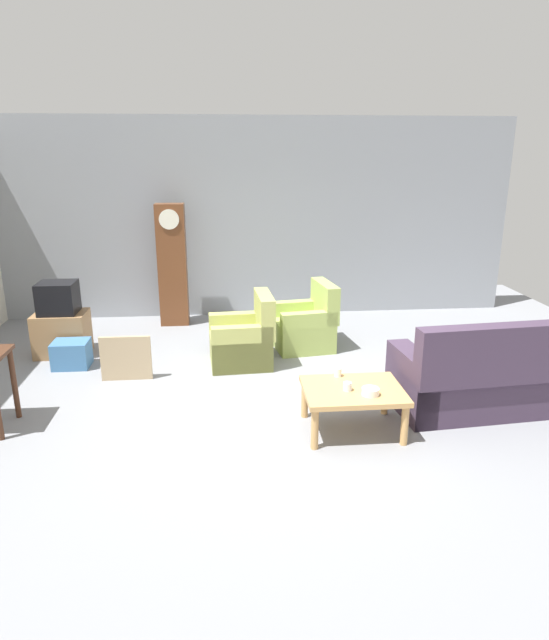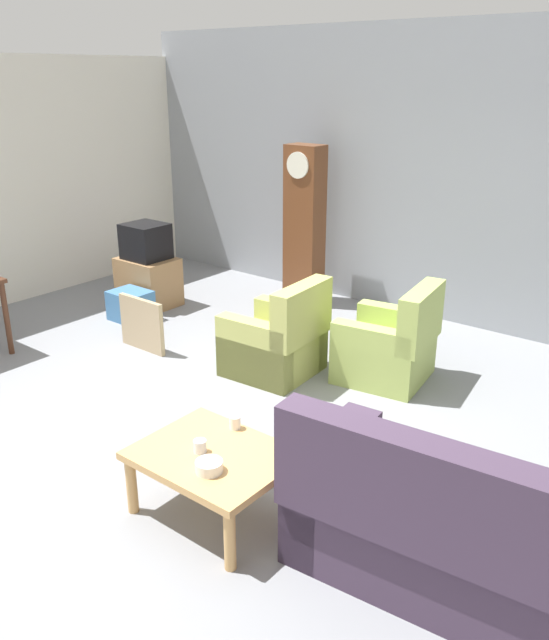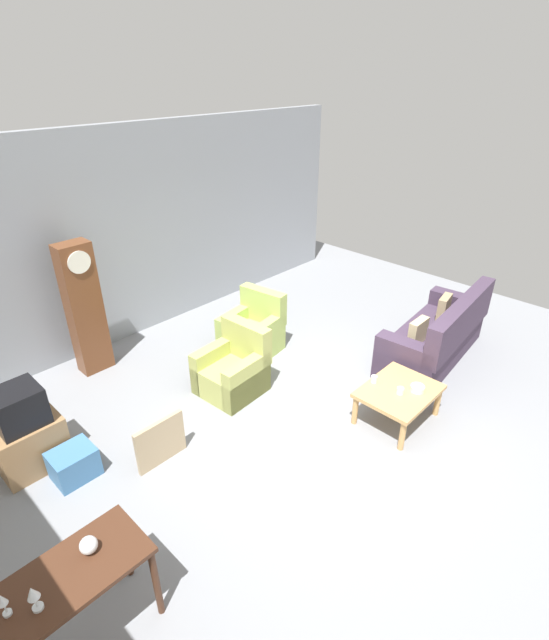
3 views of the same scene
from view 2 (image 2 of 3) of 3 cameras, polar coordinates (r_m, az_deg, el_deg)
name	(u,v)px [view 2 (image 2 of 3)]	position (r m, az deg, el deg)	size (l,w,h in m)	color
ground_plane	(215,436)	(5.25, -5.19, -9.99)	(10.40, 10.40, 0.00)	gray
garage_door_wall	(435,176)	(7.60, 13.78, 12.05)	(8.40, 0.16, 3.20)	gray
couch_floral	(482,546)	(3.79, 17.61, -18.22)	(2.17, 1.06, 1.04)	#423347
armchair_olive_near	(277,343)	(6.13, 0.23, -2.01)	(0.84, 0.81, 0.92)	tan
armchair_olive_far	(390,348)	(6.10, 9.98, -2.43)	(0.89, 0.87, 0.92)	#A8BE5E
coffee_table_wood	(214,461)	(4.24, -5.32, -12.15)	(0.96, 0.76, 0.45)	tan
grandfather_clock	(304,225)	(7.93, 2.61, 8.22)	(0.44, 0.30, 1.90)	brown
tv_stand_cabinet	(149,282)	(8.12, -10.90, 3.30)	(0.68, 0.52, 0.58)	#997047
tv_crt	(146,241)	(7.98, -11.15, 6.74)	(0.48, 0.44, 0.42)	black
framed_picture_leaning	(142,324)	(6.80, -11.47, -0.36)	(0.60, 0.05, 0.55)	tan
storage_box_blue	(131,305)	(7.69, -12.40, 1.25)	(0.45, 0.37, 0.34)	teal
cup_white_porcelain	(235,422)	(4.42, -3.46, -8.89)	(0.08, 0.08, 0.09)	white
cup_blue_rimmed	(200,446)	(4.19, -6.50, -10.86)	(0.08, 0.08, 0.08)	silver
bowl_white_stacked	(209,466)	(4.01, -5.71, -12.57)	(0.17, 0.17, 0.07)	white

